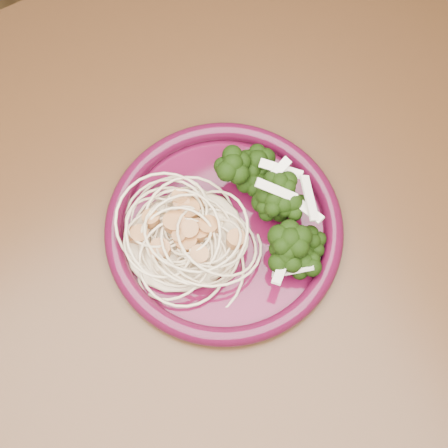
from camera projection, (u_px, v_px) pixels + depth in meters
dining_table at (296, 237)px, 0.75m from camera, size 1.20×0.80×0.75m
dinner_plate at (224, 228)px, 0.63m from camera, size 0.29×0.29×0.02m
spaghetti_pile at (184, 236)px, 0.62m from camera, size 0.14×0.13×0.03m
scallop_cluster at (182, 225)px, 0.59m from camera, size 0.12×0.12×0.03m
broccoli_pile at (272, 206)px, 0.62m from camera, size 0.11×0.15×0.05m
onion_garnish at (274, 193)px, 0.59m from camera, size 0.08×0.10×0.05m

